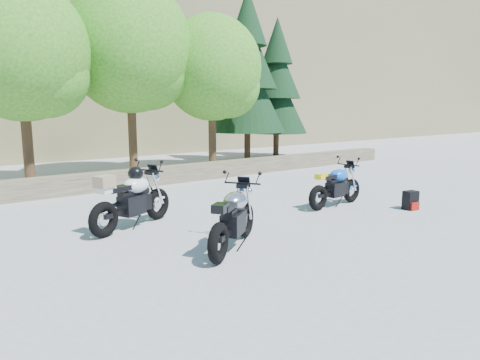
% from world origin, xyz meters
% --- Properties ---
extents(ground, '(90.00, 90.00, 0.00)m').
position_xyz_m(ground, '(0.00, 0.00, 0.00)').
color(ground, gray).
rests_on(ground, ground).
extents(stone_wall, '(22.00, 0.55, 0.50)m').
position_xyz_m(stone_wall, '(0.00, 5.50, 0.25)').
color(stone_wall, '#4D4133').
rests_on(stone_wall, ground).
extents(hillside, '(80.00, 30.00, 15.00)m').
position_xyz_m(hillside, '(3.00, 28.00, 7.50)').
color(hillside, '#746747').
rests_on(hillside, ground).
extents(tree_decid_left, '(3.67, 3.67, 5.62)m').
position_xyz_m(tree_decid_left, '(-2.39, 7.14, 3.63)').
color(tree_decid_left, '#382314').
rests_on(tree_decid_left, ground).
extents(tree_decid_mid, '(4.08, 4.08, 6.24)m').
position_xyz_m(tree_decid_mid, '(0.91, 7.54, 4.04)').
color(tree_decid_mid, '#382314').
rests_on(tree_decid_mid, ground).
extents(tree_decid_right, '(3.54, 3.54, 5.41)m').
position_xyz_m(tree_decid_right, '(3.71, 6.94, 3.50)').
color(tree_decid_right, '#382314').
rests_on(tree_decid_right, ground).
extents(conifer_near, '(3.17, 3.17, 7.06)m').
position_xyz_m(conifer_near, '(6.20, 8.20, 3.68)').
color(conifer_near, '#382314').
rests_on(conifer_near, ground).
extents(conifer_far, '(2.82, 2.82, 6.27)m').
position_xyz_m(conifer_far, '(8.40, 8.80, 3.27)').
color(conifer_far, '#382314').
rests_on(conifer_far, ground).
extents(silver_bike, '(1.71, 1.25, 0.99)m').
position_xyz_m(silver_bike, '(-1.21, -0.65, 0.48)').
color(silver_bike, black).
rests_on(silver_bike, ground).
extents(white_bike, '(1.96, 0.99, 1.14)m').
position_xyz_m(white_bike, '(-1.97, 1.48, 0.56)').
color(white_bike, black).
rests_on(white_bike, ground).
extents(blue_bike, '(1.85, 0.59, 0.93)m').
position_xyz_m(blue_bike, '(2.46, 0.34, 0.45)').
color(blue_bike, black).
rests_on(blue_bike, ground).
extents(backpack, '(0.34, 0.30, 0.41)m').
position_xyz_m(backpack, '(3.51, -0.90, 0.20)').
color(backpack, black).
rests_on(backpack, ground).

